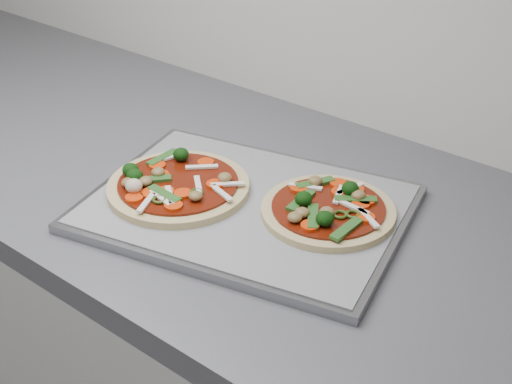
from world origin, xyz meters
The scene contains 5 objects.
countertop centered at (0.00, 1.30, 0.88)m, with size 3.60×0.60×0.04m, color #55555C.
baking_tray centered at (-0.18, 1.26, 0.91)m, with size 0.43×0.32×0.01m, color gray.
parchment centered at (-0.18, 1.26, 0.92)m, with size 0.42×0.30×0.00m, color gray.
pizza_left centered at (-0.28, 1.22, 0.93)m, with size 0.24×0.24×0.03m.
pizza_right centered at (-0.07, 1.30, 0.93)m, with size 0.23×0.23×0.03m.
Camera 1 is at (0.36, 0.61, 1.45)m, focal length 50.00 mm.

